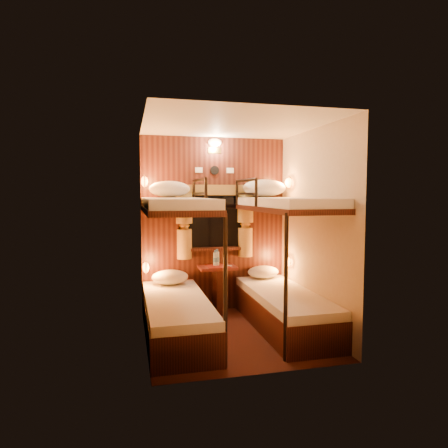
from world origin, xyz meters
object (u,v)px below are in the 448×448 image
object	(u,v)px
table	(217,283)
bottle_left	(215,259)
bunk_left	(177,289)
bunk_right	(284,283)
bottle_right	(217,258)

from	to	relation	value
table	bottle_left	world-z (taller)	bottle_left
bottle_left	bunk_left	bearing A→B (deg)	-127.51
bottle_left	table	bearing A→B (deg)	-59.91
bunk_right	bottle_left	size ratio (longest dim) A/B	8.98
bunk_right	bottle_right	bearing A→B (deg)	127.99
table	bottle_right	xyz separation A→B (m)	(0.00, 0.04, 0.33)
bunk_right	bottle_right	distance (m)	1.06
bunk_left	bottle_left	distance (m)	1.05
bottle_right	bunk_left	bearing A→B (deg)	-128.40
bunk_left	table	size ratio (longest dim) A/B	2.90
table	bottle_left	distance (m)	0.33
bunk_left	bottle_left	size ratio (longest dim) A/B	8.98
bottle_left	bottle_right	size ratio (longest dim) A/B	0.94
table	bottle_left	bearing A→B (deg)	120.09
bunk_right	bottle_right	world-z (taller)	bunk_right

